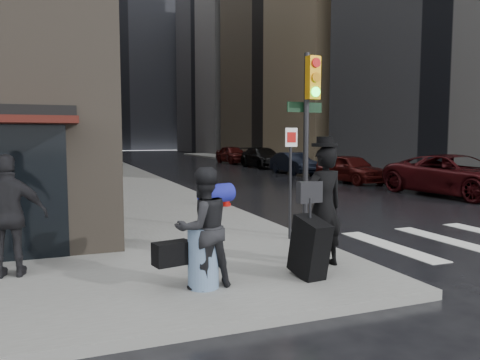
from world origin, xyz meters
The scene contains 15 objects.
ground centered at (0.00, 0.00, 0.00)m, with size 140.00×140.00×0.00m, color black.
sidewalk_left centered at (0.00, 27.00, 0.07)m, with size 4.00×50.00×0.15m, color slate.
sidewalk_right centered at (13.50, 27.00, 0.07)m, with size 3.00×50.00×0.15m, color slate.
bldg_right_far centered at (26.00, 58.00, 12.50)m, with size 22.00×20.00×25.00m, color slate.
bldg_distant centered at (6.00, 78.00, 16.00)m, with size 40.00×12.00×32.00m, color slate.
man_overcoat centered at (0.94, -0.36, 1.10)m, with size 1.17×1.23×2.26m.
man_jeans centered at (-1.21, -0.62, 1.04)m, with size 1.30×0.84×1.78m.
man_greycoat centered at (-3.89, 1.00, 1.13)m, with size 1.18×0.59×1.95m.
traffic_light centered at (1.88, 1.81, 2.73)m, with size 1.00×0.50×4.00m.
fire_hydrant centered at (1.80, 6.85, 0.46)m, with size 0.40×0.30×0.69m.
parked_car_0 centered at (11.54, 6.97, 0.82)m, with size 2.73×5.92×1.64m, color #3B0B0E.
parked_car_1 centered at (10.73, 13.02, 0.73)m, with size 1.72×4.27×1.45m, color #420E0D.
parked_car_2 centered at (10.63, 19.06, 0.67)m, with size 1.42×4.08×1.34m, color black.
parked_car_3 centered at (11.22, 25.11, 0.76)m, with size 2.12×5.21×1.51m, color black.
parked_car_4 centered at (11.05, 31.15, 0.78)m, with size 1.84×4.56×1.55m, color #450F0D.
Camera 1 is at (-3.13, -7.09, 2.38)m, focal length 35.00 mm.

